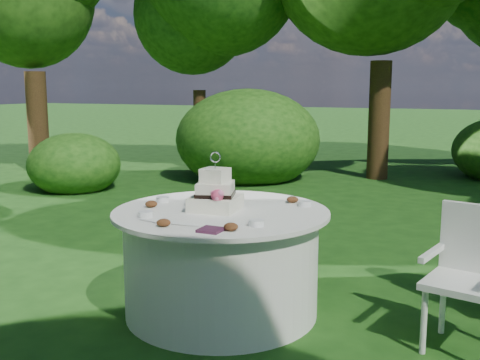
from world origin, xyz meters
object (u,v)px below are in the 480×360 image
(napkins, at_px, (211,230))
(table, at_px, (221,261))
(chair, at_px, (470,268))
(cake, at_px, (215,195))

(napkins, xyz_separation_m, table, (-0.21, 0.56, -0.39))
(table, xyz_separation_m, chair, (1.68, 0.15, 0.13))
(cake, height_order, chair, cake)
(table, distance_m, cake, 0.50)
(chair, bearing_deg, cake, -174.41)
(table, bearing_deg, napkins, -69.68)
(napkins, distance_m, cake, 0.61)
(cake, xyz_separation_m, chair, (1.71, 0.17, -0.36))
(napkins, relative_size, table, 0.09)
(cake, bearing_deg, napkins, -65.95)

